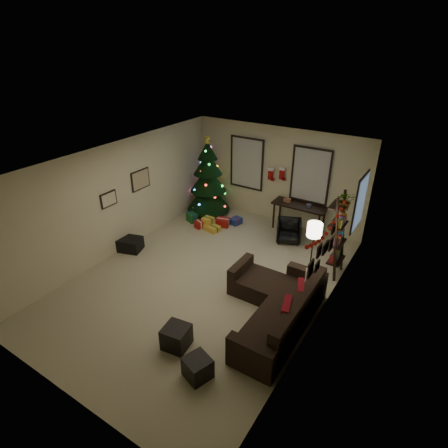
{
  "coord_description": "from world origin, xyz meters",
  "views": [
    {
      "loc": [
        3.89,
        -5.35,
        4.84
      ],
      "look_at": [
        0.1,
        0.6,
        1.15
      ],
      "focal_mm": 29.3,
      "sensor_mm": 36.0,
      "label": 1
    }
  ],
  "objects_px": {
    "sofa": "(277,307)",
    "desk": "(299,208)",
    "christmas_tree": "(208,182)",
    "bookshelf": "(338,238)",
    "desk_chair": "(289,231)"
  },
  "relations": [
    {
      "from": "sofa",
      "to": "desk",
      "type": "xyz_separation_m",
      "value": [
        -1.03,
        3.52,
        0.42
      ]
    },
    {
      "from": "christmas_tree",
      "to": "bookshelf",
      "type": "distance_m",
      "value": 4.35
    },
    {
      "from": "bookshelf",
      "to": "sofa",
      "type": "bearing_deg",
      "value": -102.27
    },
    {
      "from": "desk_chair",
      "to": "bookshelf",
      "type": "xyz_separation_m",
      "value": [
        1.46,
        -0.84,
        0.65
      ]
    },
    {
      "from": "desk",
      "to": "desk_chair",
      "type": "bearing_deg",
      "value": -88.59
    },
    {
      "from": "sofa",
      "to": "desk",
      "type": "relative_size",
      "value": 1.79
    },
    {
      "from": "desk",
      "to": "christmas_tree",
      "type": "bearing_deg",
      "value": -172.83
    },
    {
      "from": "sofa",
      "to": "bookshelf",
      "type": "xyz_separation_m",
      "value": [
        0.44,
        2.03,
        0.67
      ]
    },
    {
      "from": "christmas_tree",
      "to": "desk",
      "type": "relative_size",
      "value": 1.65
    },
    {
      "from": "sofa",
      "to": "bookshelf",
      "type": "bearing_deg",
      "value": 77.73
    },
    {
      "from": "christmas_tree",
      "to": "sofa",
      "type": "bearing_deg",
      "value": -40.22
    },
    {
      "from": "sofa",
      "to": "desk_chair",
      "type": "distance_m",
      "value": 3.04
    },
    {
      "from": "sofa",
      "to": "desk",
      "type": "distance_m",
      "value": 3.69
    },
    {
      "from": "sofa",
      "to": "desk_chair",
      "type": "relative_size",
      "value": 4.44
    },
    {
      "from": "desk",
      "to": "bookshelf",
      "type": "distance_m",
      "value": 2.11
    }
  ]
}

